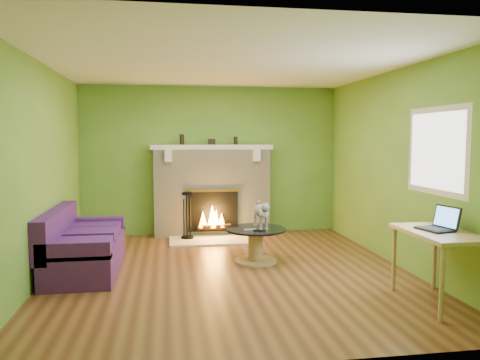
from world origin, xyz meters
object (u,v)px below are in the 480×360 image
(sofa, at_px, (82,247))
(coffee_table, at_px, (256,243))
(desk, at_px, (439,240))
(cat, at_px, (261,214))

(sofa, distance_m, coffee_table, 2.27)
(desk, bearing_deg, sofa, 154.82)
(sofa, distance_m, desk, 4.23)
(sofa, bearing_deg, desk, -25.18)
(desk, bearing_deg, coffee_table, 129.38)
(coffee_table, relative_size, desk, 0.81)
(desk, xyz_separation_m, cat, (-1.46, 1.92, -0.00))
(sofa, bearing_deg, cat, 3.21)
(desk, height_order, cat, cat)
(desk, bearing_deg, cat, 127.16)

